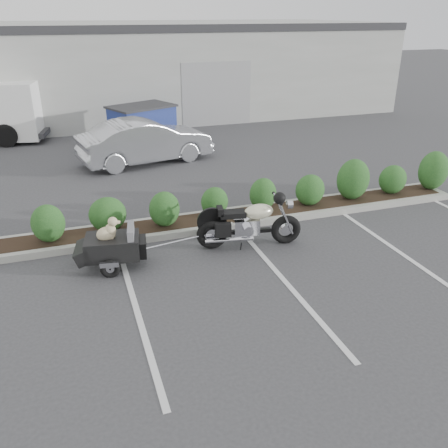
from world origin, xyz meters
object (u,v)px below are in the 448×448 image
object	(u,v)px
pet_trailer	(112,246)
dumpster	(143,125)
motorcycle	(249,224)
sedan	(146,141)

from	to	relation	value
pet_trailer	dumpster	world-z (taller)	dumpster
motorcycle	dumpster	world-z (taller)	dumpster
sedan	dumpster	size ratio (longest dim) A/B	1.63
sedan	pet_trailer	bearing A→B (deg)	152.79
pet_trailer	motorcycle	bearing A→B (deg)	9.34
motorcycle	sedan	bearing A→B (deg)	107.90
pet_trailer	sedan	distance (m)	6.87
dumpster	motorcycle	bearing A→B (deg)	-109.42
pet_trailer	dumpster	bearing A→B (deg)	86.31
dumpster	pet_trailer	bearing A→B (deg)	-127.20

